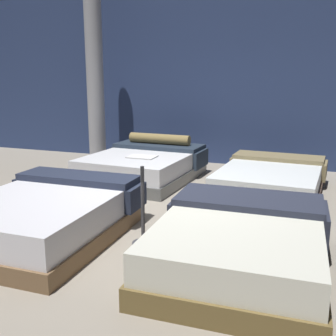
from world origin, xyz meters
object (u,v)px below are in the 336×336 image
object	(u,v)px
bed_0	(46,216)
support_pillar	(95,77)
bed_3	(271,179)
price_sign	(143,212)
bed_1	(240,243)
bed_2	(144,165)

from	to	relation	value
bed_0	support_pillar	xyz separation A→B (m)	(-1.51, 3.71, 1.50)
bed_3	price_sign	size ratio (longest dim) A/B	2.28
price_sign	bed_1	bearing A→B (deg)	-10.34
bed_0	bed_2	distance (m)	2.77
bed_0	support_pillar	bearing A→B (deg)	111.07
bed_1	bed_3	size ratio (longest dim) A/B	0.92
bed_0	bed_2	size ratio (longest dim) A/B	0.93
bed_1	support_pillar	size ratio (longest dim) A/B	0.57
bed_1	support_pillar	world-z (taller)	support_pillar
bed_0	support_pillar	size ratio (longest dim) A/B	0.58
bed_0	price_sign	xyz separation A→B (m)	(1.08, 0.19, 0.12)
bed_1	support_pillar	distance (m)	5.42
bed_0	support_pillar	world-z (taller)	support_pillar
bed_3	support_pillar	bearing A→B (deg)	167.75
bed_1	price_sign	size ratio (longest dim) A/B	2.08
bed_1	bed_2	distance (m)	3.52
price_sign	bed_0	bearing A→B (deg)	-170.05
price_sign	support_pillar	distance (m)	4.59
bed_1	bed_0	bearing A→B (deg)	178.15
price_sign	bed_2	bearing A→B (deg)	113.54
bed_0	support_pillar	distance (m)	4.28
bed_0	bed_2	xyz separation A→B (m)	(-0.04, 2.77, 0.00)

